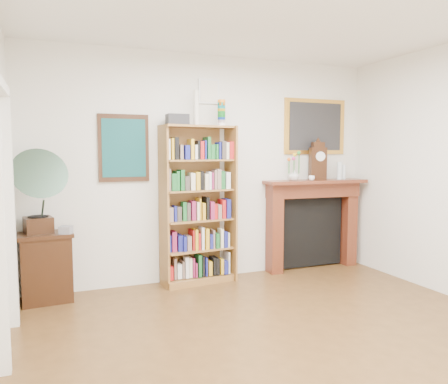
# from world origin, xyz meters

# --- Properties ---
(room) EXTENTS (4.51, 5.01, 2.81)m
(room) POSITION_xyz_m (0.00, 0.00, 1.40)
(room) COLOR #4C3217
(room) RESTS_ON ground
(door_casing) EXTENTS (0.08, 1.02, 2.17)m
(door_casing) POSITION_xyz_m (-2.21, 1.20, 1.26)
(door_casing) COLOR white
(door_casing) RESTS_ON left_wall
(teal_poster) EXTENTS (0.58, 0.04, 0.78)m
(teal_poster) POSITION_xyz_m (-1.05, 2.48, 1.65)
(teal_poster) COLOR black
(teal_poster) RESTS_ON back_wall
(small_picture) EXTENTS (0.26, 0.04, 0.30)m
(small_picture) POSITION_xyz_m (0.00, 2.48, 2.35)
(small_picture) COLOR white
(small_picture) RESTS_ON back_wall
(gilt_painting) EXTENTS (0.95, 0.04, 0.75)m
(gilt_painting) POSITION_xyz_m (1.55, 2.48, 1.95)
(gilt_painting) COLOR gold
(gilt_painting) RESTS_ON back_wall
(bookshelf) EXTENTS (0.91, 0.40, 2.21)m
(bookshelf) POSITION_xyz_m (-0.19, 2.32, 1.07)
(bookshelf) COLOR brown
(bookshelf) RESTS_ON floor
(side_cabinet) EXTENTS (0.57, 0.43, 0.74)m
(side_cabinet) POSITION_xyz_m (-1.93, 2.28, 0.37)
(side_cabinet) COLOR black
(side_cabinet) RESTS_ON floor
(fireplace) EXTENTS (1.46, 0.40, 1.23)m
(fireplace) POSITION_xyz_m (1.47, 2.39, 0.73)
(fireplace) COLOR #521E13
(fireplace) RESTS_ON floor
(gramophone) EXTENTS (0.67, 0.77, 0.90)m
(gramophone) POSITION_xyz_m (-1.99, 2.20, 1.25)
(gramophone) COLOR black
(gramophone) RESTS_ON side_cabinet
(cd_stack) EXTENTS (0.16, 0.16, 0.08)m
(cd_stack) POSITION_xyz_m (-1.72, 2.17, 0.78)
(cd_stack) COLOR #A5A4B0
(cd_stack) RESTS_ON side_cabinet
(mantel_clock) EXTENTS (0.24, 0.17, 0.51)m
(mantel_clock) POSITION_xyz_m (1.53, 2.36, 1.47)
(mantel_clock) COLOR black
(mantel_clock) RESTS_ON fireplace
(flower_vase) EXTENTS (0.16, 0.16, 0.14)m
(flower_vase) POSITION_xyz_m (1.15, 2.36, 1.30)
(flower_vase) COLOR silver
(flower_vase) RESTS_ON fireplace
(teacup) EXTENTS (0.09, 0.09, 0.06)m
(teacup) POSITION_xyz_m (1.38, 2.27, 1.26)
(teacup) COLOR white
(teacup) RESTS_ON fireplace
(bottle_left) EXTENTS (0.07, 0.07, 0.24)m
(bottle_left) POSITION_xyz_m (1.85, 2.32, 1.35)
(bottle_left) COLOR silver
(bottle_left) RESTS_ON fireplace
(bottle_right) EXTENTS (0.06, 0.06, 0.20)m
(bottle_right) POSITION_xyz_m (1.93, 2.33, 1.33)
(bottle_right) COLOR silver
(bottle_right) RESTS_ON fireplace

